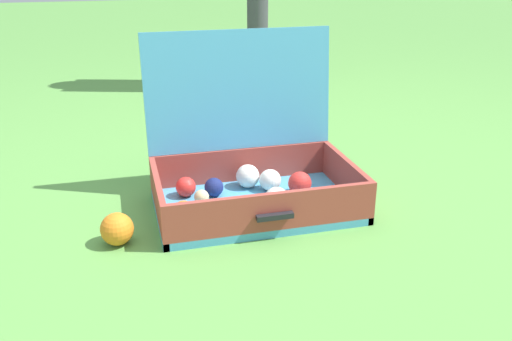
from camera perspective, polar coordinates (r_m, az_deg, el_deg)
name	(u,v)px	position (r m, az deg, el deg)	size (l,w,h in m)	color
ground_plane	(282,215)	(1.76, 2.76, -4.63)	(16.00, 16.00, 0.00)	#569342
open_suitcase	(251,168)	(1.80, -0.56, 0.27)	(0.64, 0.48, 0.55)	#4799C6
stray_ball_on_grass	(117,229)	(1.62, -14.32, -5.94)	(0.10, 0.10, 0.10)	orange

